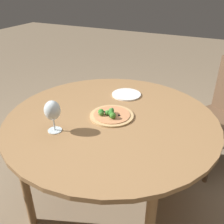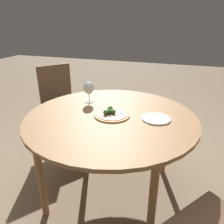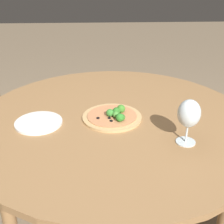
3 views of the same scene
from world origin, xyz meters
name	(u,v)px [view 1 (image 1 of 3)]	position (x,y,z in m)	size (l,w,h in m)	color
ground_plane	(111,200)	(0.00, 0.00, 0.00)	(12.00, 12.00, 0.00)	#847056
dining_table	(111,126)	(0.00, 0.00, 0.65)	(1.27, 1.27, 0.71)	olive
chair	(221,113)	(-0.60, -0.80, 0.49)	(0.56, 0.56, 0.90)	brown
pizza	(111,115)	(0.00, 0.00, 0.73)	(0.27, 0.27, 0.05)	tan
wine_glass	(52,111)	(0.21, 0.27, 0.84)	(0.09, 0.09, 0.18)	silver
plate_near	(126,94)	(0.04, -0.33, 0.72)	(0.21, 0.21, 0.01)	white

